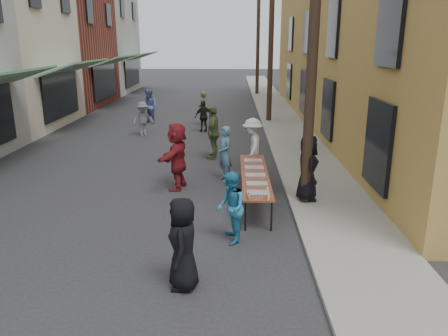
{
  "coord_description": "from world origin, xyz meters",
  "views": [
    {
      "loc": [
        2.43,
        -7.67,
        4.09
      ],
      "look_at": [
        2.23,
        1.89,
        1.3
      ],
      "focal_mm": 35.0,
      "sensor_mm": 36.0,
      "label": 1
    }
  ],
  "objects_px": {
    "utility_pole_near": "(314,22)",
    "catering_tray_sausage": "(258,194)",
    "utility_pole_mid": "(271,32)",
    "guest_front_a": "(183,244)",
    "utility_pole_far": "(258,35)",
    "serving_table": "(255,175)",
    "server": "(308,168)",
    "guest_front_c": "(231,208)"
  },
  "relations": [
    {
      "from": "utility_pole_near",
      "to": "catering_tray_sausage",
      "type": "distance_m",
      "value": 4.18
    },
    {
      "from": "utility_pole_mid",
      "to": "guest_front_a",
      "type": "relative_size",
      "value": 5.54
    },
    {
      "from": "utility_pole_mid",
      "to": "utility_pole_far",
      "type": "height_order",
      "value": "same"
    },
    {
      "from": "utility_pole_near",
      "to": "serving_table",
      "type": "xyz_separation_m",
      "value": [
        -1.29,
        0.23,
        -3.79
      ]
    },
    {
      "from": "guest_front_a",
      "to": "server",
      "type": "xyz_separation_m",
      "value": [
        2.75,
        4.11,
        0.14
      ]
    },
    {
      "from": "catering_tray_sausage",
      "to": "server",
      "type": "xyz_separation_m",
      "value": [
        1.34,
        1.53,
        0.17
      ]
    },
    {
      "from": "serving_table",
      "to": "guest_front_c",
      "type": "distance_m",
      "value": 2.52
    },
    {
      "from": "utility_pole_near",
      "to": "guest_front_c",
      "type": "relative_size",
      "value": 5.88
    },
    {
      "from": "utility_pole_mid",
      "to": "server",
      "type": "distance_m",
      "value": 12.41
    },
    {
      "from": "server",
      "to": "guest_front_c",
      "type": "bearing_deg",
      "value": 133.4
    },
    {
      "from": "server",
      "to": "utility_pole_near",
      "type": "bearing_deg",
      "value": 148.73
    },
    {
      "from": "guest_front_a",
      "to": "utility_pole_near",
      "type": "bearing_deg",
      "value": 145.28
    },
    {
      "from": "utility_pole_near",
      "to": "utility_pole_mid",
      "type": "distance_m",
      "value": 12.0
    },
    {
      "from": "catering_tray_sausage",
      "to": "utility_pole_near",
      "type": "bearing_deg",
      "value": 47.79
    },
    {
      "from": "utility_pole_mid",
      "to": "utility_pole_far",
      "type": "xyz_separation_m",
      "value": [
        0.0,
        12.0,
        0.0
      ]
    },
    {
      "from": "utility_pole_near",
      "to": "guest_front_c",
      "type": "xyz_separation_m",
      "value": [
        -1.91,
        -2.21,
        -3.74
      ]
    },
    {
      "from": "utility_pole_near",
      "to": "guest_front_a",
      "type": "height_order",
      "value": "utility_pole_near"
    },
    {
      "from": "utility_pole_near",
      "to": "utility_pole_far",
      "type": "bearing_deg",
      "value": 90.0
    },
    {
      "from": "serving_table",
      "to": "guest_front_c",
      "type": "relative_size",
      "value": 2.61
    },
    {
      "from": "utility_pole_near",
      "to": "catering_tray_sausage",
      "type": "bearing_deg",
      "value": -132.21
    },
    {
      "from": "catering_tray_sausage",
      "to": "utility_pole_mid",
      "type": "bearing_deg",
      "value": 84.5
    },
    {
      "from": "utility_pole_far",
      "to": "catering_tray_sausage",
      "type": "relative_size",
      "value": 18.0
    },
    {
      "from": "utility_pole_near",
      "to": "utility_pole_mid",
      "type": "xyz_separation_m",
      "value": [
        0.0,
        12.0,
        0.0
      ]
    },
    {
      "from": "catering_tray_sausage",
      "to": "utility_pole_far",
      "type": "bearing_deg",
      "value": 87.09
    },
    {
      "from": "utility_pole_near",
      "to": "server",
      "type": "height_order",
      "value": "utility_pole_near"
    },
    {
      "from": "utility_pole_near",
      "to": "guest_front_a",
      "type": "xyz_separation_m",
      "value": [
        -2.7,
        -4.0,
        -3.69
      ]
    },
    {
      "from": "utility_pole_far",
      "to": "guest_front_a",
      "type": "xyz_separation_m",
      "value": [
        -2.7,
        -28.0,
        -3.69
      ]
    },
    {
      "from": "utility_pole_mid",
      "to": "serving_table",
      "type": "distance_m",
      "value": 12.44
    },
    {
      "from": "serving_table",
      "to": "guest_front_a",
      "type": "xyz_separation_m",
      "value": [
        -1.41,
        -4.23,
        0.1
      ]
    },
    {
      "from": "server",
      "to": "utility_pole_far",
      "type": "bearing_deg",
      "value": -6.29
    },
    {
      "from": "utility_pole_mid",
      "to": "server",
      "type": "xyz_separation_m",
      "value": [
        0.05,
        -11.89,
        -3.54
      ]
    },
    {
      "from": "guest_front_a",
      "to": "guest_front_c",
      "type": "height_order",
      "value": "guest_front_a"
    },
    {
      "from": "utility_pole_near",
      "to": "guest_front_a",
      "type": "bearing_deg",
      "value": -124.01
    },
    {
      "from": "utility_pole_near",
      "to": "utility_pole_mid",
      "type": "relative_size",
      "value": 1.0
    },
    {
      "from": "utility_pole_mid",
      "to": "guest_front_c",
      "type": "xyz_separation_m",
      "value": [
        -1.91,
        -14.21,
        -3.74
      ]
    },
    {
      "from": "utility_pole_near",
      "to": "guest_front_c",
      "type": "height_order",
      "value": "utility_pole_near"
    },
    {
      "from": "guest_front_a",
      "to": "guest_front_c",
      "type": "distance_m",
      "value": 1.95
    },
    {
      "from": "utility_pole_far",
      "to": "guest_front_a",
      "type": "bearing_deg",
      "value": -95.51
    },
    {
      "from": "catering_tray_sausage",
      "to": "guest_front_a",
      "type": "xyz_separation_m",
      "value": [
        -1.41,
        -2.58,
        0.02
      ]
    },
    {
      "from": "catering_tray_sausage",
      "to": "guest_front_c",
      "type": "xyz_separation_m",
      "value": [
        -0.62,
        -0.79,
        -0.03
      ]
    },
    {
      "from": "guest_front_a",
      "to": "server",
      "type": "relative_size",
      "value": 0.95
    },
    {
      "from": "serving_table",
      "to": "guest_front_c",
      "type": "xyz_separation_m",
      "value": [
        -0.62,
        -2.44,
        0.05
      ]
    }
  ]
}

